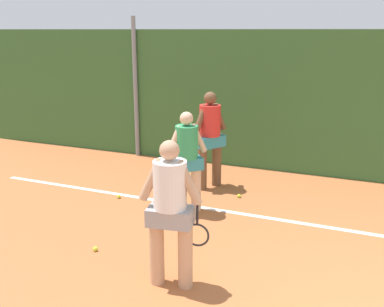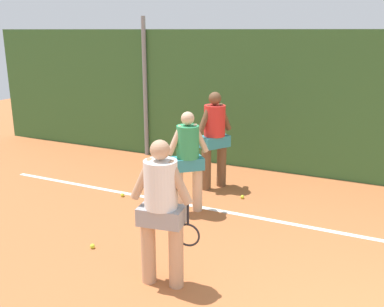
{
  "view_description": "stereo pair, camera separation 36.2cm",
  "coord_description": "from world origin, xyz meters",
  "px_view_note": "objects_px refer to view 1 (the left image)",
  "views": [
    {
      "loc": [
        -1.06,
        -3.4,
        2.89
      ],
      "look_at": [
        -3.42,
        2.44,
        1.09
      ],
      "focal_mm": 40.52,
      "sensor_mm": 36.0,
      "label": 1
    },
    {
      "loc": [
        -0.73,
        -3.25,
        2.89
      ],
      "look_at": [
        -3.42,
        2.44,
        1.09
      ],
      "focal_mm": 40.52,
      "sensor_mm": 36.0,
      "label": 2
    }
  ],
  "objects_px": {
    "player_midcourt": "(187,157)",
    "tennis_ball_0": "(239,196)",
    "player_backcourt_far": "(210,135)",
    "tennis_ball_7": "(95,249)",
    "tennis_ball_3": "(119,196)",
    "player_foreground_near": "(171,207)"
  },
  "relations": [
    {
      "from": "player_midcourt",
      "to": "tennis_ball_0",
      "type": "distance_m",
      "value": 1.43
    },
    {
      "from": "player_backcourt_far",
      "to": "tennis_ball_7",
      "type": "relative_size",
      "value": 27.59
    },
    {
      "from": "player_midcourt",
      "to": "tennis_ball_0",
      "type": "xyz_separation_m",
      "value": [
        0.63,
        0.91,
        -0.91
      ]
    },
    {
      "from": "tennis_ball_0",
      "to": "tennis_ball_3",
      "type": "height_order",
      "value": "same"
    },
    {
      "from": "player_backcourt_far",
      "to": "tennis_ball_0",
      "type": "bearing_deg",
      "value": -83.38
    },
    {
      "from": "player_foreground_near",
      "to": "player_backcourt_far",
      "type": "bearing_deg",
      "value": 93.5
    },
    {
      "from": "player_foreground_near",
      "to": "tennis_ball_0",
      "type": "relative_size",
      "value": 26.56
    },
    {
      "from": "player_foreground_near",
      "to": "tennis_ball_7",
      "type": "xyz_separation_m",
      "value": [
        -1.29,
        0.33,
        -0.95
      ]
    },
    {
      "from": "tennis_ball_3",
      "to": "tennis_ball_0",
      "type": "bearing_deg",
      "value": 22.75
    },
    {
      "from": "player_foreground_near",
      "to": "tennis_ball_3",
      "type": "bearing_deg",
      "value": 124.77
    },
    {
      "from": "player_backcourt_far",
      "to": "tennis_ball_0",
      "type": "height_order",
      "value": "player_backcourt_far"
    },
    {
      "from": "player_foreground_near",
      "to": "player_midcourt",
      "type": "height_order",
      "value": "player_foreground_near"
    },
    {
      "from": "tennis_ball_0",
      "to": "tennis_ball_3",
      "type": "relative_size",
      "value": 1.0
    },
    {
      "from": "tennis_ball_3",
      "to": "player_backcourt_far",
      "type": "bearing_deg",
      "value": 41.47
    },
    {
      "from": "tennis_ball_3",
      "to": "player_midcourt",
      "type": "bearing_deg",
      "value": -3.55
    },
    {
      "from": "player_foreground_near",
      "to": "player_backcourt_far",
      "type": "distance_m",
      "value": 3.34
    },
    {
      "from": "player_midcourt",
      "to": "tennis_ball_3",
      "type": "bearing_deg",
      "value": -46.04
    },
    {
      "from": "player_backcourt_far",
      "to": "tennis_ball_3",
      "type": "relative_size",
      "value": 27.59
    },
    {
      "from": "player_midcourt",
      "to": "player_backcourt_far",
      "type": "height_order",
      "value": "player_backcourt_far"
    },
    {
      "from": "player_foreground_near",
      "to": "tennis_ball_0",
      "type": "distance_m",
      "value": 3.09
    },
    {
      "from": "player_foreground_near",
      "to": "player_midcourt",
      "type": "relative_size",
      "value": 1.05
    },
    {
      "from": "player_backcourt_far",
      "to": "tennis_ball_3",
      "type": "height_order",
      "value": "player_backcourt_far"
    }
  ]
}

